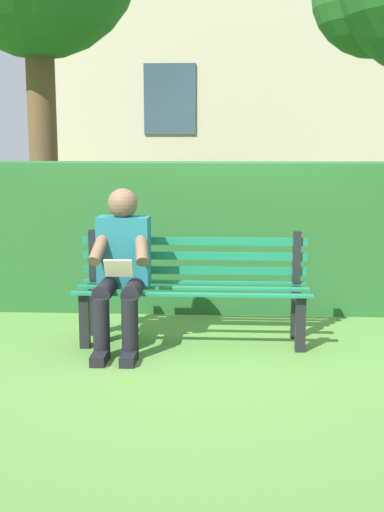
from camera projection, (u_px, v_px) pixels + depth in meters
name	position (u px, v px, depth m)	size (l,w,h in m)	color
ground	(193.00, 343.00, 4.87)	(60.00, 60.00, 0.00)	#517F38
park_bench	(193.00, 285.00, 4.88)	(1.73, 0.48, 0.83)	black
person_seated	(122.00, 265.00, 4.70)	(0.44, 0.73, 1.16)	#1E6672
hedge_backdrop	(233.00, 233.00, 5.84)	(6.28, 0.70, 1.41)	#265B28
building_facade	(290.00, 8.00, 12.21)	(8.66, 2.89, 8.00)	#BCAD93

